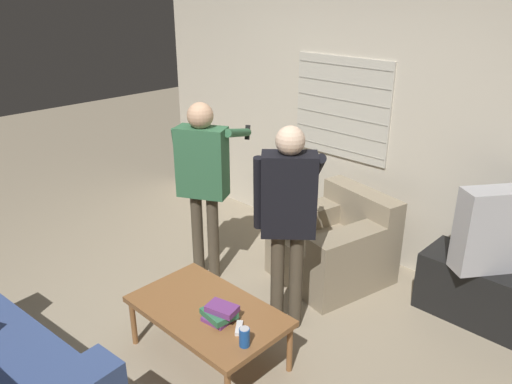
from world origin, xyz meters
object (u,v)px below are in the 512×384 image
at_px(armchair_beige, 336,245).
at_px(person_right_standing, 288,207).
at_px(person_left_standing, 203,171).
at_px(spare_remote, 239,328).
at_px(soda_can, 244,337).
at_px(coffee_table, 208,313).
at_px(tv, 505,229).
at_px(book_stack, 220,313).

xyz_separation_m(armchair_beige, person_right_standing, (0.14, -0.83, 0.68)).
distance_m(person_left_standing, person_right_standing, 0.98).
bearing_deg(spare_remote, soda_can, -71.99).
bearing_deg(armchair_beige, person_right_standing, 112.71).
xyz_separation_m(person_left_standing, person_right_standing, (0.97, -0.05, -0.01)).
relative_size(soda_can, spare_remote, 1.01).
height_order(coffee_table, person_right_standing, person_right_standing).
distance_m(coffee_table, spare_remote, 0.32).
distance_m(tv, person_right_standing, 1.58).
distance_m(tv, book_stack, 2.12).
height_order(person_right_standing, book_stack, person_right_standing).
bearing_deg(soda_can, tv, 66.52).
xyz_separation_m(soda_can, spare_remote, (-0.13, 0.08, -0.05)).
bearing_deg(soda_can, person_right_standing, 112.05).
height_order(tv, person_left_standing, person_left_standing).
bearing_deg(book_stack, armchair_beige, 95.63).
xyz_separation_m(armchair_beige, person_left_standing, (-0.83, -0.78, 0.69)).
bearing_deg(tv, spare_remote, 9.12).
distance_m(armchair_beige, person_left_standing, 1.33).
distance_m(tv, spare_remote, 2.04).
xyz_separation_m(person_right_standing, spare_remote, (0.17, -0.66, -0.57)).
bearing_deg(person_right_standing, spare_remote, -117.45).
bearing_deg(soda_can, spare_remote, 148.10).
distance_m(armchair_beige, soda_can, 1.64).
bearing_deg(book_stack, tv, 58.38).
bearing_deg(coffee_table, soda_can, -11.50).
bearing_deg(spare_remote, tv, 22.02).
relative_size(coffee_table, tv, 1.56).
relative_size(tv, person_right_standing, 0.44).
xyz_separation_m(armchair_beige, coffee_table, (-0.00, -1.48, 0.06)).
distance_m(coffee_table, book_stack, 0.18).
bearing_deg(spare_remote, coffee_table, 138.31).
xyz_separation_m(person_left_standing, book_stack, (0.98, -0.72, -0.54)).
xyz_separation_m(armchair_beige, book_stack, (0.15, -1.50, 0.15)).
xyz_separation_m(armchair_beige, soda_can, (0.44, -1.57, 0.16)).
bearing_deg(soda_can, armchair_beige, 105.68).
bearing_deg(spare_remote, armchair_beige, 61.64).
xyz_separation_m(tv, spare_remote, (-0.94, -1.77, -0.38)).
bearing_deg(coffee_table, book_stack, -8.20).
distance_m(armchair_beige, coffee_table, 1.48).
bearing_deg(person_right_standing, person_left_standing, 135.07).
distance_m(coffee_table, person_right_standing, 0.91).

